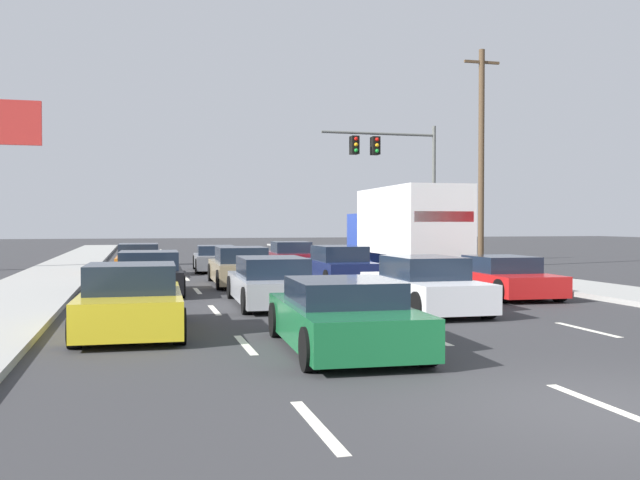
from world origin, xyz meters
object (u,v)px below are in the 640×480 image
(car_green, at_px, (343,317))
(traffic_signal_mast, at_px, (390,160))
(car_navy, at_px, (339,267))
(car_black, at_px, (149,274))
(car_yellow, at_px, (131,302))
(car_silver, at_px, (272,283))
(car_red, at_px, (501,278))
(car_white, at_px, (423,286))
(car_gray, at_px, (215,259))
(utility_pole_mid, at_px, (481,156))
(car_orange, at_px, (139,261))
(car_tan, at_px, (240,268))
(box_truck, at_px, (403,226))
(car_maroon, at_px, (290,257))

(car_green, height_order, traffic_signal_mast, traffic_signal_mast)
(car_navy, bearing_deg, car_black, -166.03)
(car_navy, bearing_deg, car_yellow, -126.78)
(car_yellow, distance_m, traffic_signal_mast, 25.36)
(car_silver, xyz_separation_m, car_red, (6.87, 0.56, -0.04))
(car_yellow, relative_size, car_silver, 0.91)
(car_silver, distance_m, car_white, 3.89)
(car_green, distance_m, car_red, 9.96)
(car_black, xyz_separation_m, car_gray, (3.00, 9.57, -0.06))
(car_navy, height_order, traffic_signal_mast, traffic_signal_mast)
(car_white, bearing_deg, utility_pole_mid, 57.81)
(car_red, distance_m, traffic_signal_mast, 17.67)
(car_black, xyz_separation_m, traffic_signal_mast, (12.68, 13.66, 4.87))
(traffic_signal_mast, bearing_deg, car_green, -112.10)
(car_white, bearing_deg, car_orange, 116.35)
(car_tan, bearing_deg, car_green, -90.40)
(car_orange, relative_size, traffic_signal_mast, 0.59)
(box_truck, height_order, car_red, box_truck)
(car_yellow, relative_size, utility_pole_mid, 0.41)
(car_orange, relative_size, car_gray, 1.00)
(car_orange, relative_size, car_red, 0.94)
(car_tan, xyz_separation_m, utility_pole_mid, (12.50, 6.56, 4.73))
(car_green, height_order, car_red, car_green)
(car_gray, xyz_separation_m, car_silver, (0.02, -13.20, 0.05))
(car_white, distance_m, box_truck, 10.85)
(car_silver, xyz_separation_m, car_maroon, (3.32, 12.99, 0.02))
(car_white, bearing_deg, car_navy, 90.37)
(car_orange, distance_m, car_navy, 9.11)
(box_truck, relative_size, utility_pole_mid, 0.81)
(car_red, relative_size, utility_pole_mid, 0.44)
(car_black, height_order, car_yellow, car_yellow)
(car_orange, xyz_separation_m, utility_pole_mid, (15.85, 1.15, 4.73))
(car_navy, bearing_deg, utility_pole_mid, 38.79)
(car_white, xyz_separation_m, traffic_signal_mast, (6.31, 19.26, 4.87))
(car_silver, distance_m, car_navy, 6.17)
(car_yellow, height_order, car_maroon, car_yellow)
(car_maroon, relative_size, car_red, 0.97)
(car_white, height_order, utility_pole_mid, utility_pole_mid)
(car_tan, bearing_deg, car_navy, -14.77)
(car_black, xyz_separation_m, utility_pole_mid, (15.56, 9.00, 4.73))
(box_truck, bearing_deg, car_silver, -129.88)
(box_truck, bearing_deg, car_gray, 143.94)
(car_green, height_order, box_truck, box_truck)
(utility_pole_mid, bearing_deg, car_yellow, -134.16)
(car_silver, relative_size, car_maroon, 1.05)
(car_black, distance_m, traffic_signal_mast, 19.27)
(car_tan, relative_size, car_white, 0.99)
(car_yellow, relative_size, car_red, 0.93)
(car_black, relative_size, car_navy, 0.93)
(car_silver, bearing_deg, car_black, 129.69)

